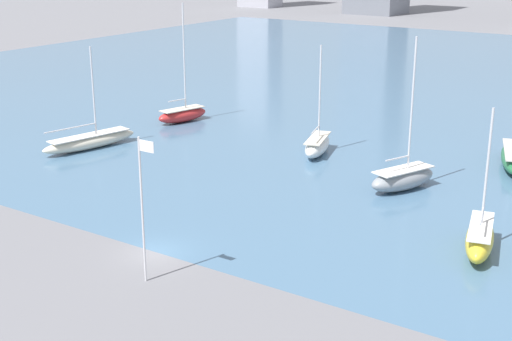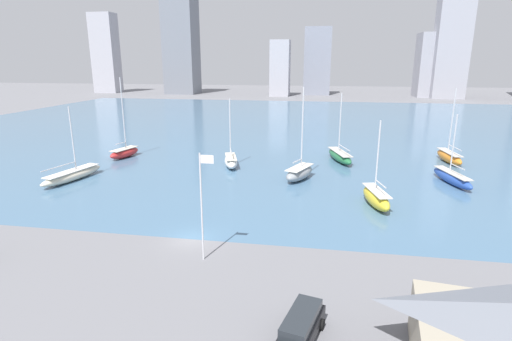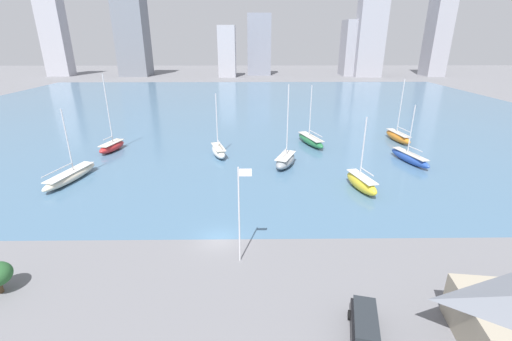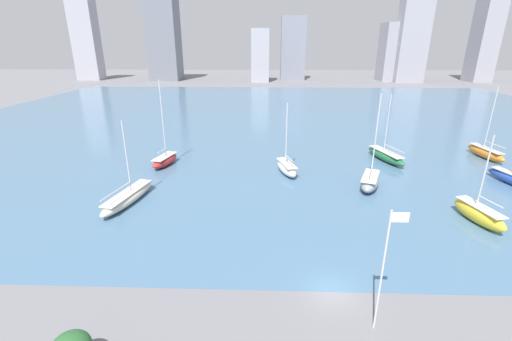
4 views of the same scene
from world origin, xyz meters
The scene contains 8 objects.
ground_plane centered at (0.00, 0.00, 0.00)m, with size 500.00×500.00×0.00m, color slate.
harbor_water centered at (0.00, 70.00, 0.00)m, with size 180.00×140.00×0.00m.
flag_pole centered at (2.45, -3.69, 5.24)m, with size 1.24×0.14×9.55m.
sailboat_cream centered at (-23.36, 16.19, 0.82)m, with size 4.39×11.19×10.60m.
sailboat_red centered at (-22.73, 30.71, 0.96)m, with size 3.82×7.13×14.05m.
sailboat_yellow centered at (18.78, 12.46, 1.09)m, with size 3.52×7.51×10.22m.
sailboat_gray centered at (9.10, 22.10, 1.05)m, with size 4.88×7.43×13.27m.
sailboat_white centered at (-2.43, 27.55, 0.98)m, with size 3.89×7.23×11.05m.
Camera 1 is at (31.14, -34.12, 20.64)m, focal length 50.00 mm.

